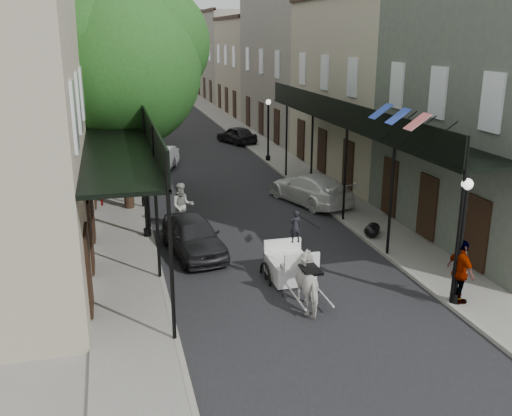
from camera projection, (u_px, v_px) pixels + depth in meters
ground at (298, 293)px, 17.44m from camera, size 140.00×140.00×0.00m
road at (197, 159)px, 35.95m from camera, size 8.00×90.00×0.01m
sidewalk_left at (116, 162)px, 34.73m from camera, size 2.20×90.00×0.12m
sidewalk_right at (273, 154)px, 37.13m from camera, size 2.20×90.00×0.12m
building_row_left at (57, 67)px, 41.60m from camera, size 5.00×80.00×10.50m
building_row_right at (282, 64)px, 45.72m from camera, size 5.00×80.00×10.50m
gallery_left at (121, 131)px, 21.56m from camera, size 2.20×18.05×4.88m
gallery_right at (355, 122)px, 23.86m from camera, size 2.20×18.05×4.88m
tree_near at (129, 61)px, 23.95m from camera, size 7.31×6.80×9.63m
tree_far at (120, 62)px, 37.08m from camera, size 6.45×6.00×8.61m
lamppost_right_near at (461, 240)px, 15.97m from camera, size 0.32×0.32×3.71m
lamppost_left at (145, 187)px, 21.41m from camera, size 0.32×0.32×3.71m
lamppost_right_far at (268, 129)px, 34.48m from camera, size 0.32×0.32×3.71m
horse at (311, 283)px, 16.31m from camera, size 0.82×1.78×1.50m
carriage at (286, 248)px, 18.40m from camera, size 1.58×2.22×2.50m
pedestrian_walking at (182, 206)px, 22.86m from camera, size 0.94×0.74×1.91m
pedestrian_sidewalk_left at (128, 146)px, 34.98m from camera, size 1.25×1.25×1.74m
pedestrian_sidewalk_right at (460, 272)px, 16.28m from camera, size 0.54×1.14×1.90m
car_left_near at (193, 236)px, 20.32m from camera, size 2.17×4.24×1.38m
car_left_mid at (159, 160)px, 32.53m from camera, size 2.74×4.38×1.36m
car_left_far at (142, 138)px, 39.31m from camera, size 2.28×4.72×1.30m
car_right_near at (310, 189)px, 26.43m from camera, size 3.28×5.15×1.39m
car_right_far at (236, 135)px, 40.89m from camera, size 2.66×3.94×1.25m
trash_bags at (372, 230)px, 21.96m from camera, size 0.84×0.99×0.49m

